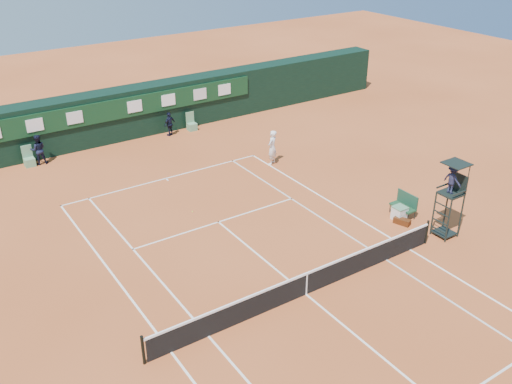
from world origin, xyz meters
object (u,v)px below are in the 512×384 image
tennis_net (306,283)px  player (272,147)px  player_bench (405,204)px  umpire_chair (452,185)px  cooler (399,213)px

tennis_net → player: bearing=61.1°
player_bench → umpire_chair: bearing=-87.3°
player_bench → cooler: 0.57m
umpire_chair → cooler: umpire_chair is taller
tennis_net → player_bench: 7.79m
tennis_net → player_bench: (7.46, 2.24, 0.09)m
umpire_chair → player: 10.64m
umpire_chair → player_bench: size_ratio=2.85×
player_bench → player: player is taller
umpire_chair → tennis_net: bearing=180.0°
player_bench → cooler: size_ratio=1.86×
tennis_net → cooler: 7.29m
umpire_chair → player_bench: (-0.10, 2.24, -1.86)m
cooler → tennis_net: bearing=-163.5°
tennis_net → cooler: (6.99, 2.07, -0.18)m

